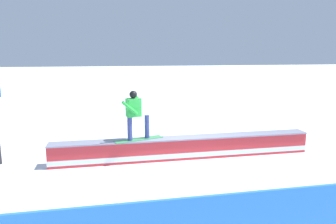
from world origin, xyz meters
The scene contains 3 objects.
ground_plane centered at (0.00, 0.00, 0.00)m, with size 120.00×120.00×0.00m, color white.
grind_box centered at (0.00, 0.00, 0.30)m, with size 7.91×0.64×0.66m.
snowboarder centered at (1.48, 0.06, 1.45)m, with size 1.47×0.74×1.45m.
Camera 1 is at (2.12, 8.96, 3.21)m, focal length 33.78 mm.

